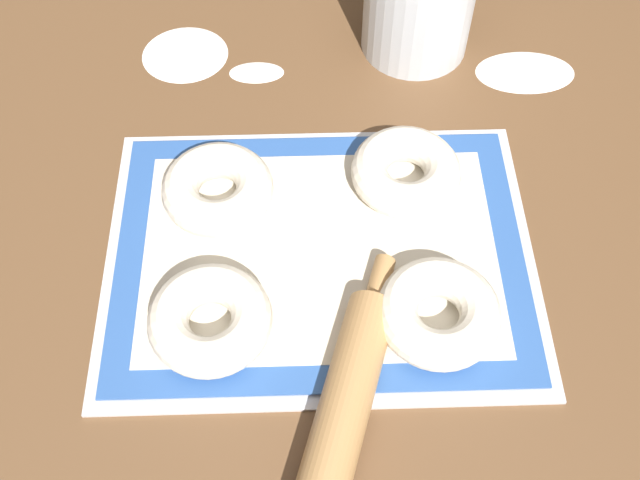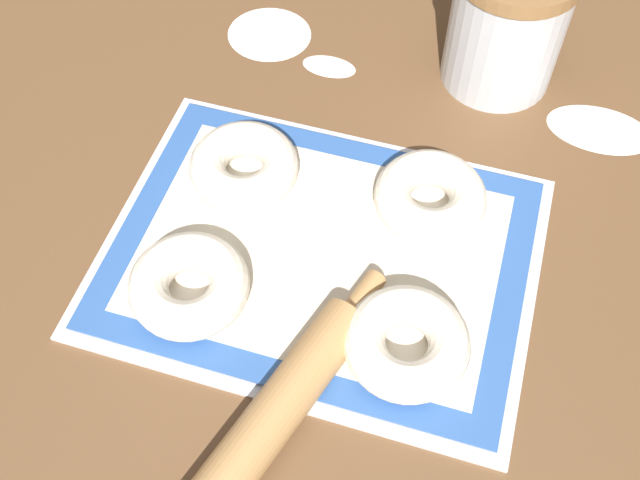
# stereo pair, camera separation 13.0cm
# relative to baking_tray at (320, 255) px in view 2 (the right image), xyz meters

# --- Properties ---
(ground_plane) EXTENTS (2.80, 2.80, 0.00)m
(ground_plane) POSITION_rel_baking_tray_xyz_m (-0.01, -0.01, -0.00)
(ground_plane) COLOR brown
(baking_tray) EXTENTS (0.43, 0.32, 0.01)m
(baking_tray) POSITION_rel_baking_tray_xyz_m (0.00, 0.00, 0.00)
(baking_tray) COLOR silver
(baking_tray) RESTS_ON ground_plane
(baking_mat) EXTENTS (0.40, 0.30, 0.00)m
(baking_mat) POSITION_rel_baking_tray_xyz_m (0.00, -0.00, 0.01)
(baking_mat) COLOR #2D569E
(baking_mat) RESTS_ON baking_tray
(bagel_front_left) EXTENTS (0.11, 0.11, 0.04)m
(bagel_front_left) POSITION_rel_baking_tray_xyz_m (-0.10, -0.08, 0.03)
(bagel_front_left) COLOR silver
(bagel_front_left) RESTS_ON baking_mat
(bagel_front_right) EXTENTS (0.11, 0.11, 0.04)m
(bagel_front_right) POSITION_rel_baking_tray_xyz_m (0.11, -0.08, 0.03)
(bagel_front_right) COLOR silver
(bagel_front_right) RESTS_ON baking_mat
(bagel_back_left) EXTENTS (0.11, 0.11, 0.04)m
(bagel_back_left) POSITION_rel_baking_tray_xyz_m (-0.10, 0.07, 0.03)
(bagel_back_left) COLOR silver
(bagel_back_left) RESTS_ON baking_mat
(bagel_back_right) EXTENTS (0.11, 0.11, 0.04)m
(bagel_back_right) POSITION_rel_baking_tray_xyz_m (0.09, 0.08, 0.03)
(bagel_back_right) COLOR silver
(bagel_back_right) RESTS_ON baking_mat
(flour_canister) EXTENTS (0.13, 0.13, 0.15)m
(flour_canister) POSITION_rel_baking_tray_xyz_m (0.12, 0.31, 0.07)
(flour_canister) COLOR silver
(flour_canister) RESTS_ON ground_plane
(rolling_pin) EXTENTS (0.16, 0.44, 0.04)m
(rolling_pin) POSITION_rel_baking_tray_xyz_m (-0.01, -0.24, 0.02)
(rolling_pin) COLOR #AD7F4C
(rolling_pin) RESTS_ON ground_plane
(flour_patch_near) EXTENTS (0.12, 0.07, 0.00)m
(flour_patch_near) POSITION_rel_baking_tray_xyz_m (0.25, 0.26, -0.00)
(flour_patch_near) COLOR white
(flour_patch_near) RESTS_ON ground_plane
(flour_patch_far) EXTENTS (0.11, 0.10, 0.00)m
(flour_patch_far) POSITION_rel_baking_tray_xyz_m (-0.16, 0.30, -0.00)
(flour_patch_far) COLOR white
(flour_patch_far) RESTS_ON ground_plane
(flour_patch_side) EXTENTS (0.07, 0.04, 0.00)m
(flour_patch_side) POSITION_rel_baking_tray_xyz_m (-0.07, 0.26, -0.00)
(flour_patch_side) COLOR white
(flour_patch_side) RESTS_ON ground_plane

